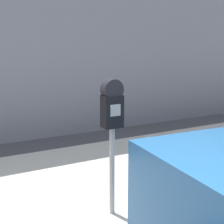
{
  "coord_description": "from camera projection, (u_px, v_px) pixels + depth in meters",
  "views": [
    {
      "loc": [
        -1.19,
        -1.3,
        1.84
      ],
      "look_at": [
        0.2,
        1.33,
        1.21
      ],
      "focal_mm": 50.0,
      "sensor_mm": 36.0,
      "label": 1
    }
  ],
  "objects": [
    {
      "name": "building_facade",
      "position": [
        13.0,
        8.0,
        5.74
      ],
      "size": [
        24.0,
        0.3,
        5.05
      ],
      "color": "gray",
      "rests_on": "ground_plane"
    },
    {
      "name": "sidewalk",
      "position": [
        66.0,
        189.0,
        3.94
      ],
      "size": [
        24.0,
        2.8,
        0.13
      ],
      "color": "#BCB7AD",
      "rests_on": "ground_plane"
    },
    {
      "name": "parking_meter",
      "position": [
        112.0,
        116.0,
        3.04
      ],
      "size": [
        0.2,
        0.14,
        1.4
      ],
      "color": "gray",
      "rests_on": "sidewalk"
    }
  ]
}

